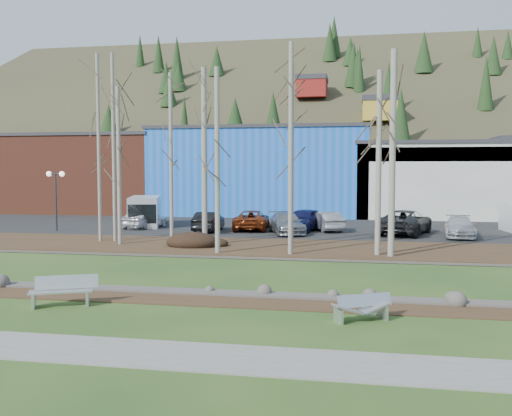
% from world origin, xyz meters
% --- Properties ---
extents(ground, '(200.00, 200.00, 0.00)m').
position_xyz_m(ground, '(0.00, 0.00, 0.00)').
color(ground, '#234819').
rests_on(ground, ground).
extents(footpath, '(80.00, 2.00, 0.04)m').
position_xyz_m(footpath, '(0.00, -3.50, 0.02)').
color(footpath, slate).
rests_on(footpath, ground).
extents(dirt_strip, '(80.00, 1.80, 0.03)m').
position_xyz_m(dirt_strip, '(0.00, 2.10, 0.01)').
color(dirt_strip, '#382616').
rests_on(dirt_strip, ground).
extents(near_bank_rocks, '(80.00, 0.80, 0.50)m').
position_xyz_m(near_bank_rocks, '(0.00, 3.10, 0.00)').
color(near_bank_rocks, '#47423D').
rests_on(near_bank_rocks, ground).
extents(river, '(80.00, 8.00, 0.90)m').
position_xyz_m(river, '(0.00, 7.20, 0.00)').
color(river, black).
rests_on(river, ground).
extents(far_bank_rocks, '(80.00, 0.80, 0.46)m').
position_xyz_m(far_bank_rocks, '(0.00, 11.30, 0.00)').
color(far_bank_rocks, '#47423D').
rests_on(far_bank_rocks, ground).
extents(far_bank, '(80.00, 7.00, 0.15)m').
position_xyz_m(far_bank, '(0.00, 14.50, 0.07)').
color(far_bank, '#382616').
rests_on(far_bank, ground).
extents(parking_lot, '(80.00, 14.00, 0.14)m').
position_xyz_m(parking_lot, '(0.00, 25.00, 0.07)').
color(parking_lot, black).
rests_on(parking_lot, ground).
extents(building_brick, '(16.32, 12.24, 7.80)m').
position_xyz_m(building_brick, '(-24.00, 39.00, 3.91)').
color(building_brick, brown).
rests_on(building_brick, ground).
extents(building_blue, '(20.40, 12.24, 8.30)m').
position_xyz_m(building_blue, '(-6.00, 39.00, 4.16)').
color(building_blue, blue).
rests_on(building_blue, ground).
extents(building_white, '(18.36, 12.24, 6.80)m').
position_xyz_m(building_white, '(12.00, 38.98, 3.41)').
color(building_white, '#BABAB6').
rests_on(building_white, ground).
extents(hillside, '(160.00, 72.00, 35.00)m').
position_xyz_m(hillside, '(0.00, 84.00, 17.50)').
color(hillside, '#383222').
rests_on(hillside, ground).
extents(bench_intact, '(2.03, 1.33, 0.98)m').
position_xyz_m(bench_intact, '(-6.13, 0.55, 0.49)').
color(bench_intact, silver).
rests_on(bench_intact, ground).
extents(bench_damaged, '(1.76, 1.26, 0.76)m').
position_xyz_m(bench_damaged, '(3.37, 0.49, 0.38)').
color(bench_damaged, silver).
rests_on(bench_damaged, ground).
extents(seagull, '(0.39, 0.20, 0.29)m').
position_xyz_m(seagull, '(3.66, 0.84, 0.16)').
color(seagull, gold).
rests_on(seagull, ground).
extents(dirt_mound, '(2.93, 2.07, 0.57)m').
position_xyz_m(dirt_mound, '(-5.82, 13.93, 0.44)').
color(dirt_mound, black).
rests_on(dirt_mound, far_bank).
extents(birch_0, '(0.23, 0.23, 8.86)m').
position_xyz_m(birch_0, '(-10.13, 14.10, 4.58)').
color(birch_0, '#A4A194').
rests_on(birch_0, far_bank).
extents(birch_1, '(0.20, 0.20, 10.95)m').
position_xyz_m(birch_1, '(-10.91, 15.17, 5.63)').
color(birch_1, '#A4A194').
rests_on(birch_1, far_bank).
extents(birch_2, '(0.30, 0.30, 9.83)m').
position_xyz_m(birch_2, '(-5.25, 14.51, 5.07)').
color(birch_2, '#A4A194').
rests_on(birch_2, far_bank).
extents(birch_3, '(0.20, 0.20, 9.48)m').
position_xyz_m(birch_3, '(-6.96, 13.86, 4.89)').
color(birch_3, '#A4A194').
rests_on(birch_3, far_bank).
extents(birch_4, '(0.25, 0.25, 9.34)m').
position_xyz_m(birch_4, '(-3.83, 11.80, 4.82)').
color(birch_4, '#A4A194').
rests_on(birch_4, far_bank).
extents(birch_5, '(0.24, 0.24, 9.90)m').
position_xyz_m(birch_5, '(-0.38, 14.38, 5.10)').
color(birch_5, '#A4A194').
rests_on(birch_5, far_bank).
extents(birch_6, '(0.23, 0.23, 10.48)m').
position_xyz_m(birch_6, '(-0.13, 12.02, 5.39)').
color(birch_6, '#A4A194').
rests_on(birch_6, far_bank).
extents(birch_7, '(0.31, 0.31, 9.98)m').
position_xyz_m(birch_7, '(4.79, 12.20, 5.14)').
color(birch_7, '#A4A194').
rests_on(birch_7, far_bank).
extents(birch_8, '(0.28, 0.28, 9.06)m').
position_xyz_m(birch_8, '(4.16, 12.55, 4.68)').
color(birch_8, '#A4A194').
rests_on(birch_8, far_bank).
extents(birch_10, '(0.20, 0.20, 10.95)m').
position_xyz_m(birch_10, '(-11.84, 15.17, 5.63)').
color(birch_10, '#A4A194').
rests_on(birch_10, far_bank).
extents(street_lamp, '(1.52, 0.70, 4.09)m').
position_xyz_m(street_lamp, '(-17.29, 19.80, 3.36)').
color(street_lamp, '#262628').
rests_on(street_lamp, parking_lot).
extents(car_0, '(2.38, 4.10, 1.31)m').
position_xyz_m(car_0, '(-12.27, 22.74, 0.79)').
color(car_0, white).
rests_on(car_0, parking_lot).
extents(car_1, '(1.52, 4.09, 1.33)m').
position_xyz_m(car_1, '(-6.91, 21.43, 0.81)').
color(car_1, black).
rests_on(car_1, parking_lot).
extents(car_2, '(2.77, 5.13, 1.37)m').
position_xyz_m(car_2, '(-4.19, 22.89, 0.82)').
color(car_2, '#8E3715').
rests_on(car_2, parking_lot).
extents(car_3, '(3.30, 5.05, 1.36)m').
position_xyz_m(car_3, '(-1.49, 20.99, 0.82)').
color(car_3, gray).
rests_on(car_3, parking_lot).
extents(car_4, '(2.93, 4.81, 1.53)m').
position_xyz_m(car_4, '(-0.48, 22.91, 0.90)').
color(car_4, '#161A4E').
rests_on(car_4, parking_lot).
extents(car_5, '(2.76, 4.22, 1.32)m').
position_xyz_m(car_5, '(1.00, 23.18, 0.80)').
color(car_5, '#B2B2B4').
rests_on(car_5, parking_lot).
extents(car_6, '(4.24, 6.24, 1.59)m').
position_xyz_m(car_6, '(6.19, 22.04, 0.93)').
color(car_6, '#2A2A2D').
rests_on(car_6, parking_lot).
extents(car_7, '(2.25, 4.54, 1.27)m').
position_xyz_m(car_7, '(9.45, 21.03, 0.77)').
color(car_7, silver).
rests_on(car_7, parking_lot).
extents(car_8, '(2.38, 4.10, 1.31)m').
position_xyz_m(car_8, '(-11.92, 22.74, 0.79)').
color(car_8, white).
rests_on(car_8, parking_lot).
extents(car_9, '(2.93, 4.81, 1.53)m').
position_xyz_m(car_9, '(-0.56, 22.91, 0.90)').
color(car_9, '#161A4E').
rests_on(car_9, parking_lot).
extents(van_grey, '(3.45, 5.40, 2.19)m').
position_xyz_m(van_grey, '(-12.42, 23.73, 1.24)').
color(van_grey, silver).
rests_on(van_grey, parking_lot).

